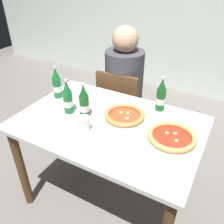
{
  "coord_description": "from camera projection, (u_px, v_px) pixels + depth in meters",
  "views": [
    {
      "loc": [
        0.64,
        -1.11,
        1.64
      ],
      "look_at": [
        0.0,
        0.05,
        0.8
      ],
      "focal_mm": 38.22,
      "sensor_mm": 36.0,
      "label": 1
    }
  ],
  "objects": [
    {
      "name": "pizza_margherita_near",
      "position": [
        124.0,
        116.0,
        1.58
      ],
      "size": [
        0.29,
        0.29,
        0.04
      ],
      "color": "white",
      "rests_on": "dining_table_main"
    },
    {
      "name": "pizza_marinara_far",
      "position": [
        172.0,
        137.0,
        1.39
      ],
      "size": [
        0.31,
        0.31,
        0.04
      ],
      "color": "white",
      "rests_on": "dining_table_main"
    },
    {
      "name": "beer_bottle_center",
      "position": [
        57.0,
        85.0,
        1.79
      ],
      "size": [
        0.07,
        0.07,
        0.25
      ],
      "color": "#196B2D",
      "rests_on": "dining_table_main"
    },
    {
      "name": "dining_table_main",
      "position": [
        108.0,
        136.0,
        1.62
      ],
      "size": [
        1.2,
        0.8,
        0.75
      ],
      "color": "silver",
      "rests_on": "ground_plane"
    },
    {
      "name": "beer_bottle_right",
      "position": [
        161.0,
        97.0,
        1.63
      ],
      "size": [
        0.07,
        0.07,
        0.25
      ],
      "color": "#14591E",
      "rests_on": "dining_table_main"
    },
    {
      "name": "beer_bottle_left",
      "position": [
        84.0,
        103.0,
        1.56
      ],
      "size": [
        0.07,
        0.07,
        0.25
      ],
      "color": "#14591E",
      "rests_on": "dining_table_main"
    },
    {
      "name": "paper_cup",
      "position": [
        84.0,
        124.0,
        1.46
      ],
      "size": [
        0.07,
        0.07,
        0.09
      ],
      "primitive_type": "cylinder",
      "color": "white",
      "rests_on": "dining_table_main"
    },
    {
      "name": "napkin_with_cutlery",
      "position": [
        119.0,
        148.0,
        1.34
      ],
      "size": [
        0.21,
        0.21,
        0.01
      ],
      "color": "white",
      "rests_on": "dining_table_main"
    },
    {
      "name": "diner_seated",
      "position": [
        124.0,
        95.0,
        2.22
      ],
      "size": [
        0.34,
        0.34,
        1.21
      ],
      "color": "#2D3342",
      "rests_on": "ground_plane"
    },
    {
      "name": "ground_plane",
      "position": [
        109.0,
        197.0,
        1.96
      ],
      "size": [
        8.0,
        8.0,
        0.0
      ],
      "primitive_type": "plane",
      "color": "slate"
    },
    {
      "name": "beer_bottle_extra",
      "position": [
        68.0,
        99.0,
        1.6
      ],
      "size": [
        0.07,
        0.07,
        0.25
      ],
      "color": "#196B2D",
      "rests_on": "dining_table_main"
    },
    {
      "name": "chair_behind_table",
      "position": [
        121.0,
        107.0,
        2.23
      ],
      "size": [
        0.42,
        0.42,
        0.85
      ],
      "rotation": [
        0.0,
        0.0,
        3.19
      ],
      "color": "brown",
      "rests_on": "ground_plane"
    }
  ]
}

